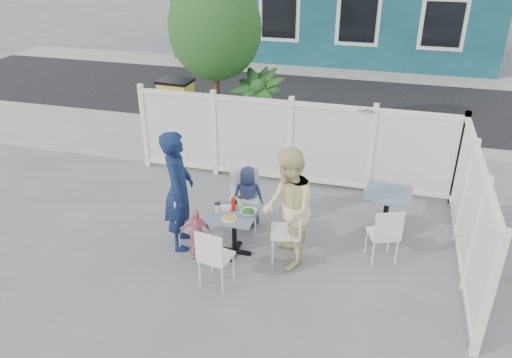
% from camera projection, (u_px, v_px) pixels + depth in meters
% --- Properties ---
extents(ground, '(80.00, 80.00, 0.00)m').
position_uv_depth(ground, '(249.00, 253.00, 7.39)').
color(ground, slate).
extents(near_sidewalk, '(24.00, 2.60, 0.01)m').
position_uv_depth(near_sidewalk, '(298.00, 152.00, 10.66)').
color(near_sidewalk, gray).
rests_on(near_sidewalk, ground).
extents(street, '(24.00, 5.00, 0.01)m').
position_uv_depth(street, '(323.00, 100.00, 13.83)').
color(street, black).
rests_on(street, ground).
extents(far_sidewalk, '(24.00, 1.60, 0.01)m').
position_uv_depth(far_sidewalk, '(337.00, 72.00, 16.50)').
color(far_sidewalk, gray).
rests_on(far_sidewalk, ground).
extents(fence_back, '(5.86, 0.08, 1.60)m').
position_uv_depth(fence_back, '(290.00, 144.00, 9.08)').
color(fence_back, white).
rests_on(fence_back, ground).
extents(fence_right, '(0.08, 3.66, 1.60)m').
position_uv_depth(fence_right, '(470.00, 216.00, 6.85)').
color(fence_right, white).
rests_on(fence_right, ground).
extents(tree, '(1.80, 1.62, 3.59)m').
position_uv_depth(tree, '(215.00, 29.00, 9.42)').
color(tree, '#382316').
rests_on(tree, ground).
extents(utility_cabinet, '(0.71, 0.53, 1.27)m').
position_uv_depth(utility_cabinet, '(177.00, 110.00, 11.20)').
color(utility_cabinet, gold).
rests_on(utility_cabinet, ground).
extents(potted_shrub_a, '(1.33, 1.33, 1.91)m').
position_uv_depth(potted_shrub_a, '(256.00, 118.00, 9.79)').
color(potted_shrub_a, '#164017').
rests_on(potted_shrub_a, ground).
extents(potted_shrub_b, '(1.87, 1.79, 1.62)m').
position_uv_depth(potted_shrub_b, '(355.00, 137.00, 9.32)').
color(potted_shrub_b, '#164017').
rests_on(potted_shrub_b, ground).
extents(main_table, '(0.65, 0.65, 0.68)m').
position_uv_depth(main_table, '(234.00, 222.00, 7.18)').
color(main_table, '#3E5A79').
rests_on(main_table, ground).
extents(spare_table, '(0.75, 0.75, 0.73)m').
position_uv_depth(spare_table, '(387.00, 202.00, 7.63)').
color(spare_table, '#3E5A79').
rests_on(spare_table, ground).
extents(chair_left, '(0.48, 0.48, 0.84)m').
position_uv_depth(chair_left, '(184.00, 217.00, 7.39)').
color(chair_left, white).
rests_on(chair_left, ground).
extents(chair_right, '(0.50, 0.51, 0.95)m').
position_uv_depth(chair_right, '(291.00, 226.00, 7.03)').
color(chair_right, white).
rests_on(chair_right, ground).
extents(chair_back, '(0.52, 0.51, 0.98)m').
position_uv_depth(chair_back, '(244.00, 193.00, 7.86)').
color(chair_back, white).
rests_on(chair_back, ground).
extents(chair_near, '(0.46, 0.44, 0.88)m').
position_uv_depth(chair_near, '(213.00, 254.00, 6.51)').
color(chair_near, white).
rests_on(chair_near, ground).
extents(chair_spare, '(0.51, 0.50, 0.88)m').
position_uv_depth(chair_spare, '(385.00, 232.00, 6.98)').
color(chair_spare, white).
rests_on(chair_spare, ground).
extents(man, '(0.62, 0.77, 1.83)m').
position_uv_depth(man, '(178.00, 191.00, 7.21)').
color(man, '#111F45').
rests_on(man, ground).
extents(woman, '(0.91, 1.02, 1.75)m').
position_uv_depth(woman, '(288.00, 209.00, 6.82)').
color(woman, '#DCC950').
rests_on(woman, ground).
extents(boy, '(0.56, 0.43, 1.01)m').
position_uv_depth(boy, '(248.00, 196.00, 7.91)').
color(boy, navy).
rests_on(boy, ground).
extents(toddler, '(0.50, 0.31, 0.79)m').
position_uv_depth(toddler, '(196.00, 233.00, 7.16)').
color(toddler, pink).
rests_on(toddler, ground).
extents(plate_main, '(0.22, 0.22, 0.01)m').
position_uv_depth(plate_main, '(229.00, 218.00, 6.97)').
color(plate_main, white).
rests_on(plate_main, main_table).
extents(plate_side, '(0.20, 0.20, 0.01)m').
position_uv_depth(plate_side, '(225.00, 208.00, 7.23)').
color(plate_side, white).
rests_on(plate_side, main_table).
extents(salad_bowl, '(0.23, 0.23, 0.06)m').
position_uv_depth(salad_bowl, '(248.00, 212.00, 7.07)').
color(salad_bowl, white).
rests_on(salad_bowl, main_table).
extents(coffee_cup_a, '(0.09, 0.09, 0.13)m').
position_uv_depth(coffee_cup_a, '(218.00, 208.00, 7.12)').
color(coffee_cup_a, beige).
rests_on(coffee_cup_a, main_table).
extents(coffee_cup_b, '(0.08, 0.08, 0.13)m').
position_uv_depth(coffee_cup_b, '(241.00, 201.00, 7.29)').
color(coffee_cup_b, beige).
rests_on(coffee_cup_b, main_table).
extents(ketchup_bottle, '(0.06, 0.06, 0.20)m').
position_uv_depth(ketchup_bottle, '(233.00, 204.00, 7.14)').
color(ketchup_bottle, red).
rests_on(ketchup_bottle, main_table).
extents(salt_shaker, '(0.03, 0.03, 0.06)m').
position_uv_depth(salt_shaker, '(233.00, 202.00, 7.34)').
color(salt_shaker, white).
rests_on(salt_shaker, main_table).
extents(pepper_shaker, '(0.03, 0.03, 0.07)m').
position_uv_depth(pepper_shaker, '(236.00, 202.00, 7.32)').
color(pepper_shaker, black).
rests_on(pepper_shaker, main_table).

